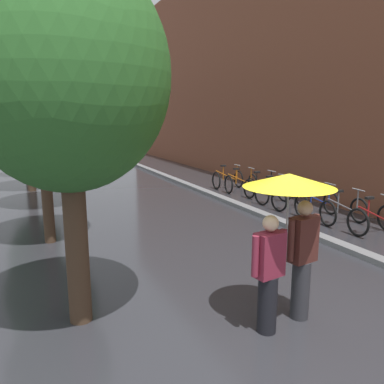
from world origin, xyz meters
name	(u,v)px	position (x,y,z in m)	size (l,w,h in m)	color
ground_plane	(296,337)	(0.00, 0.00, 0.00)	(80.00, 80.00, 0.00)	#2D2D33
building_facade	(333,65)	(10.00, 10.00, 5.11)	(8.00, 36.00, 10.22)	brown
kerb_strip	(195,188)	(3.20, 10.00, 0.06)	(0.30, 36.00, 0.12)	slate
street_tree_0	(66,76)	(-2.50, 1.63, 3.36)	(2.65, 2.65, 4.89)	#473323
street_tree_1	(39,91)	(-2.62, 5.47, 3.39)	(2.56, 2.56, 4.87)	#473323
street_tree_2	(39,96)	(-2.42, 9.17, 3.48)	(2.83, 2.83, 5.03)	#473323
street_tree_3	(23,79)	(-2.75, 12.32, 4.22)	(2.82, 2.82, 5.85)	#473323
street_tree_4	(21,90)	(-2.78, 16.07, 4.03)	(2.50, 2.50, 5.60)	#473323
street_tree_5	(26,92)	(-2.50, 19.39, 4.16)	(2.56, 2.56, 5.49)	#473323
parked_bicycle_0	(374,219)	(4.70, 2.81, 0.38)	(1.10, 0.73, 0.96)	black
parked_bicycle_1	(344,211)	(4.68, 3.73, 0.38)	(1.15, 0.81, 0.96)	black
parked_bicycle_2	(317,203)	(4.67, 4.75, 0.38)	(1.14, 0.80, 0.96)	black
parked_bicycle_3	(291,198)	(4.49, 5.67, 0.38)	(1.14, 0.80, 0.96)	black
parked_bicycle_4	(273,192)	(4.51, 6.62, 0.38)	(1.17, 0.84, 0.96)	black
parked_bicycle_5	(261,187)	(4.70, 7.60, 0.38)	(1.09, 0.71, 0.96)	black
parked_bicycle_6	(241,183)	(4.48, 8.63, 0.38)	(1.14, 0.79, 0.96)	black
parked_bicycle_7	(228,179)	(4.48, 9.63, 0.38)	(1.10, 0.73, 0.96)	black
couple_under_umbrella	(288,224)	(0.06, 0.35, 1.46)	(1.23, 1.21, 2.13)	black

